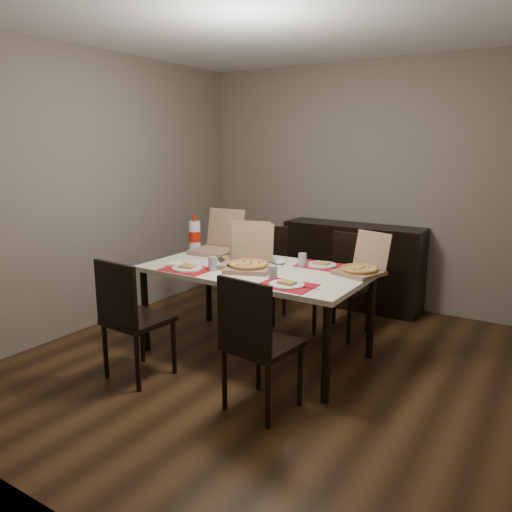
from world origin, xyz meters
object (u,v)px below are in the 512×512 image
object	(u,v)px
chair_far_left	(264,268)
dip_bowl	(279,263)
dining_table	(256,276)
chair_near_left	(130,315)
pizza_box_center	(249,263)
chair_far_right	(346,280)
sideboard	(352,265)
soda_bottle	(195,236)
chair_near_right	(256,339)

from	to	relation	value
chair_far_left	dip_bowl	xyz separation A→B (m)	(0.52, -0.62, 0.25)
dining_table	chair_near_left	xyz separation A→B (m)	(-0.53, -0.90, -0.17)
pizza_box_center	dip_bowl	world-z (taller)	pizza_box_center
chair_far_right	dip_bowl	xyz separation A→B (m)	(-0.35, -0.66, 0.25)
sideboard	pizza_box_center	world-z (taller)	pizza_box_center
chair_far_left	soda_bottle	world-z (taller)	soda_bottle
dining_table	dip_bowl	distance (m)	0.25
dining_table	pizza_box_center	size ratio (longest dim) A/B	3.67
dining_table	chair_near_right	xyz separation A→B (m)	(0.51, -0.80, -0.17)
dining_table	soda_bottle	size ratio (longest dim) A/B	5.32
chair_far_right	chair_near_right	bearing A→B (deg)	-87.75
sideboard	chair_near_right	xyz separation A→B (m)	(0.32, -2.47, 0.06)
dining_table	chair_far_right	distance (m)	1.00
chair_far_left	pizza_box_center	world-z (taller)	pizza_box_center
dining_table	chair_near_right	distance (m)	0.96
dining_table	chair_far_left	world-z (taller)	chair_far_left
dip_bowl	soda_bottle	world-z (taller)	soda_bottle
dip_bowl	soda_bottle	size ratio (longest dim) A/B	0.31
chair_near_right	soda_bottle	xyz separation A→B (m)	(-1.36, 1.07, 0.38)
chair_far_right	pizza_box_center	world-z (taller)	pizza_box_center
dip_bowl	soda_bottle	bearing A→B (deg)	176.88
chair_near_right	soda_bottle	world-z (taller)	soda_bottle
sideboard	chair_near_left	xyz separation A→B (m)	(-0.71, -2.57, 0.06)
sideboard	chair_near_left	bearing A→B (deg)	-105.53
chair_far_right	soda_bottle	world-z (taller)	soda_bottle
chair_far_left	dip_bowl	bearing A→B (deg)	-50.17
chair_far_left	chair_near_right	bearing A→B (deg)	-60.38
dining_table	chair_near_left	distance (m)	1.06
chair_near_left	chair_far_right	size ratio (longest dim) A/B	1.00
chair_far_left	pizza_box_center	bearing A→B (deg)	-65.88
chair_near_right	chair_far_left	bearing A→B (deg)	119.62
chair_far_right	soda_bottle	xyz separation A→B (m)	(-1.30, -0.61, 0.38)
sideboard	pizza_box_center	distance (m)	1.79
dining_table	dip_bowl	xyz separation A→B (m)	(0.09, 0.22, 0.08)
sideboard	chair_far_left	size ratio (longest dim) A/B	1.61
chair_far_left	dip_bowl	distance (m)	0.85
dip_bowl	dining_table	bearing A→B (deg)	-112.46
sideboard	chair_far_left	distance (m)	1.04
chair_near_left	chair_far_right	xyz separation A→B (m)	(0.97, 1.78, 0.00)
chair_near_right	dip_bowl	size ratio (longest dim) A/B	8.84
pizza_box_center	soda_bottle	size ratio (longest dim) A/B	1.45
sideboard	dip_bowl	bearing A→B (deg)	-93.68
chair_near_right	pizza_box_center	distance (m)	0.95
chair_far_left	chair_far_right	world-z (taller)	same
chair_far_left	chair_far_right	xyz separation A→B (m)	(0.87, 0.04, 0.00)
chair_far_right	dip_bowl	bearing A→B (deg)	-117.84
sideboard	dip_bowl	xyz separation A→B (m)	(-0.09, -1.45, 0.31)
chair_near_left	chair_near_right	bearing A→B (deg)	5.20
chair_far_left	soda_bottle	size ratio (longest dim) A/B	2.75
sideboard	dining_table	size ratio (longest dim) A/B	0.83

